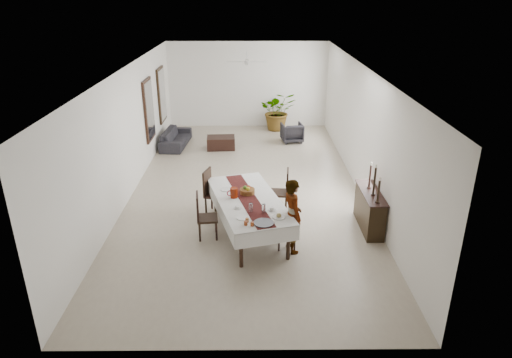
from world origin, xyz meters
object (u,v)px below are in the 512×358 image
at_px(dining_table_top, 248,201).
at_px(sofa, 176,138).
at_px(sideboard_body, 369,210).
at_px(red_pitcher, 234,193).
at_px(woman, 292,216).

height_order(dining_table_top, sofa, dining_table_top).
distance_m(dining_table_top, sideboard_body, 2.74).
height_order(red_pitcher, woman, woman).
height_order(dining_table_top, woman, woman).
xyz_separation_m(red_pitcher, woman, (1.20, -0.79, -0.15)).
distance_m(dining_table_top, woman, 1.14).
distance_m(red_pitcher, sofa, 6.40).
relative_size(dining_table_top, red_pitcher, 12.00).
height_order(red_pitcher, sideboard_body, red_pitcher).
bearing_deg(dining_table_top, sofa, 97.02).
xyz_separation_m(dining_table_top, sideboard_body, (2.71, 0.24, -0.37)).
distance_m(woman, sideboard_body, 2.08).
xyz_separation_m(dining_table_top, woman, (0.89, -0.71, -0.00)).
relative_size(dining_table_top, sofa, 1.40).
bearing_deg(red_pitcher, sofa, 110.37).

